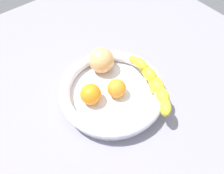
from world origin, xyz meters
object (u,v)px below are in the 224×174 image
at_px(banana_draped_right, 155,85).
at_px(orange_front, 117,88).
at_px(orange_mid_left, 91,94).
at_px(peach_blush, 102,60).
at_px(banana_draped_left, 153,83).
at_px(fruit_bowl, 112,92).

height_order(banana_draped_right, orange_front, banana_draped_right).
relative_size(orange_mid_left, peach_blush, 0.76).
height_order(banana_draped_left, peach_blush, peach_blush).
bearing_deg(banana_draped_right, banana_draped_left, 150.29).
relative_size(banana_draped_left, orange_mid_left, 3.86).
relative_size(orange_front, orange_mid_left, 0.91).
distance_m(banana_draped_right, orange_mid_left, 0.18).
distance_m(banana_draped_left, peach_blush, 0.17).
bearing_deg(banana_draped_left, banana_draped_right, -29.71).
bearing_deg(fruit_bowl, orange_front, 39.91).
relative_size(fruit_bowl, orange_front, 5.61).
height_order(fruit_bowl, orange_mid_left, orange_mid_left).
distance_m(fruit_bowl, banana_draped_left, 0.12).
bearing_deg(orange_mid_left, banana_draped_left, 65.99).
bearing_deg(orange_front, fruit_bowl, -140.09).
height_order(orange_front, peach_blush, peach_blush).
height_order(banana_draped_right, peach_blush, peach_blush).
xyz_separation_m(fruit_bowl, orange_front, (0.01, 0.01, 0.02)).
bearing_deg(orange_mid_left, banana_draped_right, 61.15).
bearing_deg(orange_mid_left, peach_blush, 128.88).
xyz_separation_m(orange_front, orange_mid_left, (-0.03, -0.07, 0.00)).
bearing_deg(banana_draped_left, peach_blush, -154.42).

